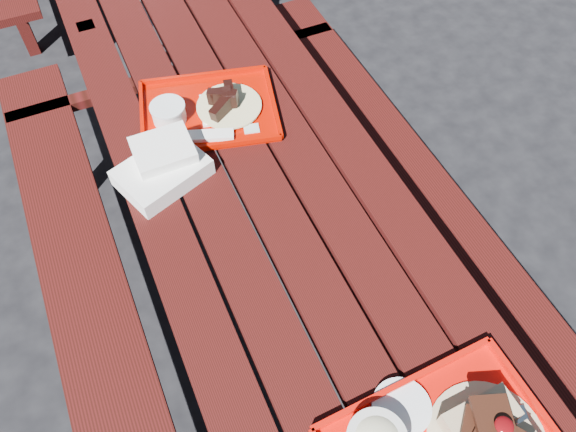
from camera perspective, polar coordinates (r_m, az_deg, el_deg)
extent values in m
plane|color=black|center=(2.22, -1.61, -9.36)|extent=(60.00, 60.00, 0.00)
cube|color=#3A0B0B|center=(1.56, -12.39, -1.49)|extent=(0.14, 2.40, 0.04)
cube|color=#3A0B0B|center=(1.57, -7.24, 0.35)|extent=(0.14, 2.40, 0.04)
cube|color=#3A0B0B|center=(1.60, -2.21, 2.14)|extent=(0.14, 2.40, 0.04)
cube|color=#3A0B0B|center=(1.64, 2.64, 3.85)|extent=(0.14, 2.40, 0.04)
cube|color=#3A0B0B|center=(1.69, 7.25, 5.44)|extent=(0.14, 2.40, 0.04)
cube|color=#3A0B0B|center=(1.83, -19.11, -9.68)|extent=(0.25, 2.40, 0.04)
cube|color=#3A0B0B|center=(2.51, -21.90, 4.36)|extent=(0.06, 0.06, 0.42)
cube|color=#3A0B0B|center=(2.03, 13.29, 2.28)|extent=(0.25, 2.40, 0.04)
cube|color=#3A0B0B|center=(2.67, 2.71, 12.55)|extent=(0.06, 0.06, 0.42)
cube|color=#3A0B0B|center=(2.48, -17.43, 10.92)|extent=(0.06, 0.06, 0.75)
cube|color=#3A0B0B|center=(2.56, -4.21, 15.19)|extent=(0.06, 0.06, 0.75)
cube|color=#3A0B0B|center=(2.47, -10.97, 14.13)|extent=(1.40, 0.06, 0.04)
cube|color=#3A0B0B|center=(3.39, -25.55, 17.60)|extent=(0.06, 0.06, 0.42)
cube|color=red|center=(1.32, 11.67, -16.29)|extent=(0.46, 0.03, 0.02)
cube|color=red|center=(1.39, 24.18, -17.60)|extent=(0.02, 0.36, 0.02)
cube|color=tan|center=(1.31, 18.91, -18.78)|extent=(0.16, 0.08, 0.05)
ellipsoid|color=#590609|center=(1.22, 21.30, -19.08)|extent=(0.04, 0.04, 0.02)
cylinder|color=white|center=(1.31, 11.46, -18.50)|extent=(0.13, 0.13, 0.01)
cube|color=#B40D00|center=(1.80, -8.04, 10.42)|extent=(0.47, 0.40, 0.01)
cube|color=#B40D00|center=(1.91, -8.56, 13.95)|extent=(0.40, 0.11, 0.02)
cube|color=#B40D00|center=(1.68, -7.57, 7.09)|extent=(0.40, 0.11, 0.02)
cube|color=#B40D00|center=(1.80, -1.53, 11.64)|extent=(0.09, 0.31, 0.02)
cube|color=#B40D00|center=(1.80, -14.59, 9.70)|extent=(0.09, 0.31, 0.02)
cube|color=white|center=(1.79, -6.58, 10.85)|extent=(0.17, 0.17, 0.01)
cylinder|color=beige|center=(1.79, -6.01, 11.09)|extent=(0.20, 0.20, 0.01)
cylinder|color=white|center=(1.77, -12.01, 10.12)|extent=(0.10, 0.10, 0.05)
cylinder|color=white|center=(1.75, -12.17, 10.80)|extent=(0.11, 0.11, 0.01)
cube|color=white|center=(1.71, -8.34, 8.09)|extent=(0.17, 0.10, 0.01)
cube|color=silver|center=(1.73, -3.73, 8.85)|extent=(0.05, 0.05, 0.00)
cube|color=white|center=(1.63, -12.64, 4.34)|extent=(0.28, 0.25, 0.05)
cube|color=white|center=(1.61, -12.55, 6.51)|extent=(0.16, 0.13, 0.04)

